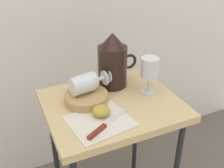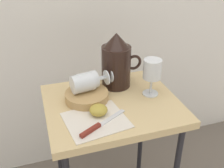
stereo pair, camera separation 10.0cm
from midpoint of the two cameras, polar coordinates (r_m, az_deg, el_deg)
table at (r=1.08m, az=2.66°, el=-7.26°), size 0.51×0.43×0.67m
linen_napkin at (r=0.94m, az=-0.41°, el=-7.84°), size 0.23×0.21×0.00m
basket_tray at (r=1.04m, az=-2.70°, el=-2.70°), size 0.17×0.17×0.03m
pitcher at (r=1.11m, az=3.52°, el=3.99°), size 0.17×0.12×0.23m
wine_glass_upright at (r=1.06m, az=11.28°, el=2.64°), size 0.07×0.07×0.15m
wine_glass_tipped_near at (r=1.04m, az=-2.37°, el=0.64°), size 0.15×0.09×0.07m
wine_glass_tipped_far at (r=1.02m, az=-3.29°, el=0.19°), size 0.16×0.09×0.07m
apple_half_left at (r=0.95m, az=0.08°, el=-5.68°), size 0.07×0.07×0.04m
knife at (r=0.90m, az=-0.01°, el=-9.16°), size 0.19×0.12×0.01m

